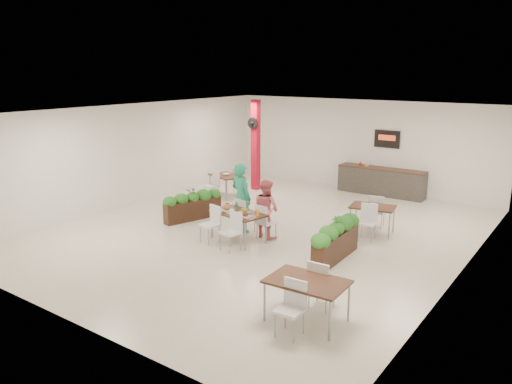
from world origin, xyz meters
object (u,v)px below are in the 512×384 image
side_table_b (373,211)px  planter_left (193,203)px  red_column (256,144)px  main_table (238,217)px  side_table_a (226,179)px  diner_man (241,198)px  diner_woman (266,209)px  service_counter (381,181)px  planter_right (336,239)px  side_table_c (307,287)px

side_table_b → planter_left: bearing=-169.5°
red_column → main_table: size_ratio=1.74×
red_column → side_table_a: bearing=-97.2°
red_column → planter_left: size_ratio=1.76×
diner_man → red_column: bearing=-47.2°
planter_left → side_table_b: 5.04m
main_table → diner_woman: diner_woman is taller
service_counter → planter_right: size_ratio=1.52×
main_table → diner_woman: 0.78m
main_table → planter_right: 2.61m
side_table_c → planter_right: bearing=104.7°
main_table → side_table_b: (2.53, 2.51, -0.01)m
main_table → planter_right: bearing=5.7°
diner_woman → side_table_b: bearing=-126.9°
service_counter → planter_right: bearing=-77.1°
service_counter → main_table: (-1.13, -6.66, 0.14)m
main_table → planter_left: (-2.17, 0.70, -0.13)m
planter_right → diner_woman: bearing=169.8°
diner_man → planter_left: 1.84m
service_counter → main_table: 6.76m
diner_woman → side_table_a: 4.39m
service_counter → side_table_a: (-4.18, -3.32, 0.13)m
main_table → planter_left: planter_left is taller
service_counter → planter_left: bearing=-119.0°
diner_man → planter_left: size_ratio=1.02×
planter_left → service_counter: bearing=61.0°
planter_right → side_table_a: 6.44m
service_counter → planter_left: (-3.30, -5.96, 0.01)m
side_table_b → main_table: bearing=-145.7°
diner_man → side_table_a: (-2.67, 2.69, -0.30)m
main_table → side_table_a: size_ratio=1.10×
main_table → planter_right: planter_right is taller
planter_left → side_table_a: (-0.88, 2.64, 0.12)m
planter_right → side_table_b: planter_right is taller
red_column → planter_right: (5.47, -4.54, -1.14)m
diner_man → diner_woman: 0.82m
diner_woman → planter_right: (2.19, -0.39, -0.26)m
diner_man → side_table_a: diner_man is taller
planter_right → main_table: bearing=-174.3°
planter_right → side_table_a: bearing=151.4°
diner_woman → planter_right: bearing=-178.3°
diner_man → planter_right: size_ratio=0.94×
diner_woman → side_table_c: diner_woman is taller
main_table → side_table_b: same height
side_table_b → side_table_c: same height
red_column → diner_man: size_ratio=1.72×
red_column → planter_left: 4.31m
red_column → planter_left: bearing=-80.4°
planter_left → main_table: bearing=-17.9°
diner_man → side_table_a: size_ratio=1.11×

